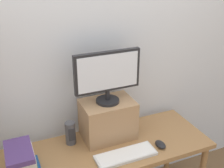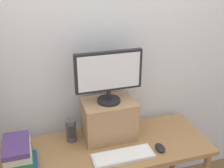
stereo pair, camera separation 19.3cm
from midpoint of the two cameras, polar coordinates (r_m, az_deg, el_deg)
back_wall at (r=2.16m, az=-1.12°, el=5.97°), size 7.00×0.08×2.60m
desk at (r=2.17m, az=1.85°, el=-14.43°), size 1.52×0.57×0.70m
riser_box at (r=2.16m, az=1.95°, el=-7.22°), size 0.39×0.27×0.30m
computer_monitor at (r=1.99m, az=2.11°, el=1.90°), size 0.49×0.17×0.39m
keyboard at (r=2.03m, az=5.07°, el=-14.45°), size 0.44×0.15×0.02m
computer_mouse at (r=2.13m, az=12.38°, el=-12.61°), size 0.06×0.10×0.04m
book_stack at (r=1.94m, az=-15.63°, el=-14.04°), size 0.20×0.27×0.21m
desk_speaker at (r=2.15m, az=-5.75°, el=-9.46°), size 0.08×0.08×0.18m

